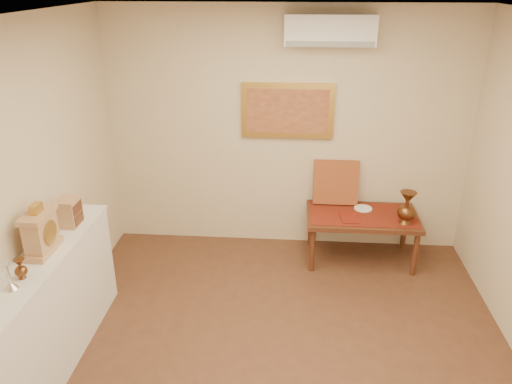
# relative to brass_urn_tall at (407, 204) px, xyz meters

# --- Properties ---
(floor) EXTENTS (4.50, 4.50, 0.00)m
(floor) POSITION_rel_brass_urn_tall_xyz_m (-1.27, -1.71, -0.77)
(floor) COLOR brown
(floor) RESTS_ON ground
(ceiling) EXTENTS (4.50, 4.50, 0.00)m
(ceiling) POSITION_rel_brass_urn_tall_xyz_m (-1.27, -1.71, 1.93)
(ceiling) COLOR white
(ceiling) RESTS_ON ground
(wall_back) EXTENTS (4.00, 0.02, 2.70)m
(wall_back) POSITION_rel_brass_urn_tall_xyz_m (-1.27, 0.54, 0.58)
(wall_back) COLOR beige
(wall_back) RESTS_ON ground
(wall_left) EXTENTS (0.02, 4.50, 2.70)m
(wall_left) POSITION_rel_brass_urn_tall_xyz_m (-3.27, -1.71, 0.58)
(wall_left) COLOR beige
(wall_left) RESTS_ON ground
(candlestick) EXTENTS (0.10, 0.10, 0.21)m
(candlestick) POSITION_rel_brass_urn_tall_xyz_m (-3.09, -2.06, 0.31)
(candlestick) COLOR silver
(candlestick) RESTS_ON display_ledge
(brass_urn_small) EXTENTS (0.09, 0.09, 0.20)m
(brass_urn_small) POSITION_rel_brass_urn_tall_xyz_m (-3.08, -1.93, 0.31)
(brass_urn_small) COLOR brown
(brass_urn_small) RESTS_ON display_ledge
(table_cloth) EXTENTS (1.14, 0.59, 0.01)m
(table_cloth) POSITION_rel_brass_urn_tall_xyz_m (-0.42, 0.17, -0.22)
(table_cloth) COLOR maroon
(table_cloth) RESTS_ON low_table
(brass_urn_tall) EXTENTS (0.19, 0.19, 0.43)m
(brass_urn_tall) POSITION_rel_brass_urn_tall_xyz_m (0.00, 0.00, 0.00)
(brass_urn_tall) COLOR brown
(brass_urn_tall) RESTS_ON table_cloth
(plate) EXTENTS (0.20, 0.20, 0.01)m
(plate) POSITION_rel_brass_urn_tall_xyz_m (-0.40, 0.31, -0.21)
(plate) COLOR white
(plate) RESTS_ON table_cloth
(menu) EXTENTS (0.20, 0.27, 0.01)m
(menu) POSITION_rel_brass_urn_tall_xyz_m (-0.57, 0.05, -0.21)
(menu) COLOR maroon
(menu) RESTS_ON table_cloth
(cushion) EXTENTS (0.50, 0.20, 0.51)m
(cushion) POSITION_rel_brass_urn_tall_xyz_m (-0.70, 0.46, 0.03)
(cushion) COLOR maroon
(cushion) RESTS_ON table_cloth
(display_ledge) EXTENTS (0.37, 2.02, 0.98)m
(display_ledge) POSITION_rel_brass_urn_tall_xyz_m (-3.09, -1.71, -0.28)
(display_ledge) COLOR silver
(display_ledge) RESTS_ON floor
(mantel_clock) EXTENTS (0.17, 0.36, 0.41)m
(mantel_clock) POSITION_rel_brass_urn_tall_xyz_m (-3.09, -1.56, 0.38)
(mantel_clock) COLOR tan
(mantel_clock) RESTS_ON display_ledge
(wooden_chest) EXTENTS (0.16, 0.21, 0.24)m
(wooden_chest) POSITION_rel_brass_urn_tall_xyz_m (-3.07, -1.10, 0.33)
(wooden_chest) COLOR tan
(wooden_chest) RESTS_ON display_ledge
(low_table) EXTENTS (1.20, 0.70, 0.55)m
(low_table) POSITION_rel_brass_urn_tall_xyz_m (-0.42, 0.17, -0.29)
(low_table) COLOR #522918
(low_table) RESTS_ON floor
(painting) EXTENTS (1.00, 0.06, 0.60)m
(painting) POSITION_rel_brass_urn_tall_xyz_m (-1.27, 0.52, 0.83)
(painting) COLOR gold
(painting) RESTS_ON wall_back
(ac_unit) EXTENTS (0.90, 0.25, 0.30)m
(ac_unit) POSITION_rel_brass_urn_tall_xyz_m (-0.87, 0.41, 1.68)
(ac_unit) COLOR white
(ac_unit) RESTS_ON wall_back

